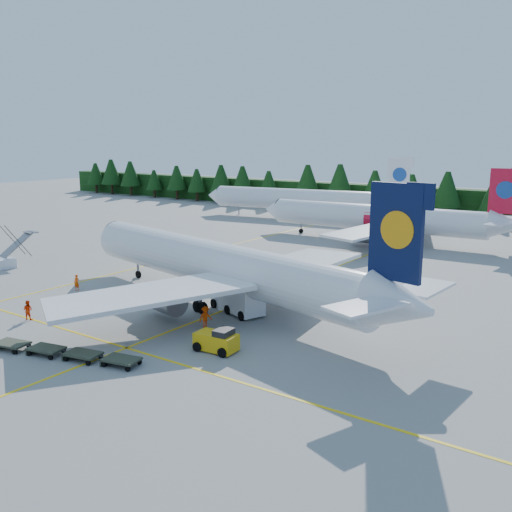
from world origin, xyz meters
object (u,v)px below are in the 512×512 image
Objects in this scene: airstairs at (3,259)px; baggage_tug at (217,340)px; airliner_navy at (209,263)px; airliner_red at (370,218)px; service_truck at (237,297)px.

airstairs is 41.40m from baggage_tug.
airliner_navy is 13.88m from baggage_tug.
airstairs is (-29.86, -44.63, -2.67)m from airliner_red.
baggage_tug is at bearing -80.55° from airliner_red.
airliner_red is 43.60m from service_truck.
airstairs is 1.97× the size of baggage_tug.
airstairs is 1.03× the size of service_truck.
airstairs reaches higher than baggage_tug.
airliner_navy is at bearing 14.03° from airstairs.
airliner_red is 53.11m from baggage_tug.
airliner_red reaches higher than service_truck.
airliner_navy reaches higher than service_truck.
airstairs is at bearing -126.19° from airliner_red.
airliner_navy is at bearing -176.72° from service_truck.
airliner_navy is 31.93m from airstairs.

